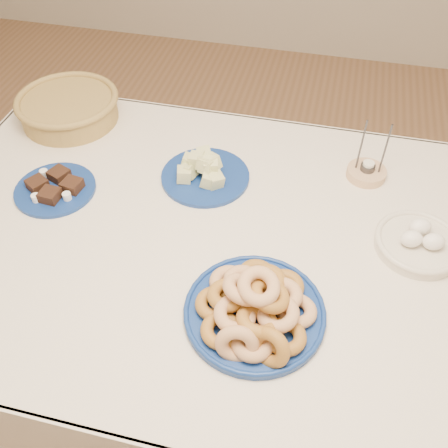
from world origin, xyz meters
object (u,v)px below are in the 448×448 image
at_px(donut_platter, 255,308).
at_px(candle_holder, 367,172).
at_px(dining_table, 228,263).
at_px(egg_bowl, 418,242).
at_px(melon_plate, 204,171).
at_px(brownie_plate, 55,188).
at_px(wicker_basket, 69,107).

relative_size(donut_platter, candle_holder, 1.73).
xyz_separation_m(dining_table, egg_bowl, (0.48, 0.07, 0.13)).
distance_m(dining_table, donut_platter, 0.29).
relative_size(dining_table, melon_plate, 5.31).
distance_m(melon_plate, candle_holder, 0.48).
xyz_separation_m(brownie_plate, candle_holder, (0.86, 0.27, 0.01)).
relative_size(donut_platter, wicker_basket, 0.91).
bearing_deg(melon_plate, egg_bowl, -12.79).
relative_size(dining_table, brownie_plate, 5.72).
xyz_separation_m(dining_table, wicker_basket, (-0.63, 0.40, 0.15)).
bearing_deg(donut_platter, wicker_basket, 140.12).
bearing_deg(egg_bowl, melon_plate, 167.21).
xyz_separation_m(donut_platter, wicker_basket, (-0.74, 0.62, 0.01)).
bearing_deg(donut_platter, melon_plate, 118.42).
bearing_deg(melon_plate, donut_platter, -61.58).
height_order(dining_table, donut_platter, donut_platter).
xyz_separation_m(melon_plate, egg_bowl, (0.60, -0.14, -0.00)).
bearing_deg(brownie_plate, donut_platter, -24.16).
distance_m(wicker_basket, egg_bowl, 1.15).
bearing_deg(wicker_basket, candle_holder, -3.97).
relative_size(melon_plate, wicker_basket, 0.89).
height_order(melon_plate, candle_holder, candle_holder).
bearing_deg(donut_platter, egg_bowl, 39.56).
xyz_separation_m(candle_holder, egg_bowl, (0.14, -0.26, 0.01)).
xyz_separation_m(donut_platter, brownie_plate, (-0.63, 0.28, -0.02)).
height_order(wicker_basket, candle_holder, candle_holder).
height_order(dining_table, brownie_plate, brownie_plate).
height_order(dining_table, egg_bowl, egg_bowl).
relative_size(wicker_basket, egg_bowl, 1.34).
bearing_deg(candle_holder, donut_platter, -112.06).
bearing_deg(dining_table, melon_plate, 120.40).
xyz_separation_m(wicker_basket, candle_holder, (0.97, -0.07, -0.03)).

